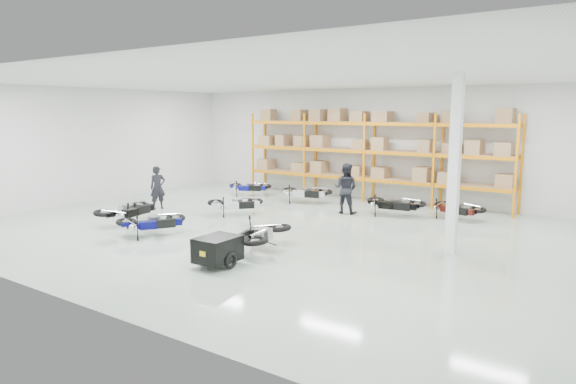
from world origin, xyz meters
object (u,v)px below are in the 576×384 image
Objects in this scene: person_left at (158,188)px; moto_touring_right at (260,230)px; person_back at (346,188)px; moto_silver_left at (236,200)px; moto_blue_centre at (152,218)px; moto_back_c at (394,200)px; moto_back_a at (249,184)px; moto_back_d at (456,205)px; moto_back_b at (305,189)px; moto_black_far_left at (128,207)px; trailer at (218,249)px.

moto_touring_right is at bearing -86.26° from person_left.
moto_silver_left is at bearing 32.19° from person_back.
moto_blue_centre is 0.95× the size of moto_back_c.
moto_back_a is at bearing 12.80° from person_left.
moto_back_a is at bearing 109.04° from moto_back_d.
moto_back_d is (8.81, 0.06, 0.01)m from moto_back_a.
moto_touring_right is 7.26m from moto_back_b.
moto_black_far_left is 1.12× the size of trailer.
trailer is (0.00, -1.60, -0.16)m from moto_touring_right.
moto_touring_right is at bearing -140.24° from moto_blue_centre.
moto_blue_centre reaches higher than moto_back_a.
moto_black_far_left is 5.49m from moto_touring_right.
moto_black_far_left is 1.17× the size of person_left.
moto_silver_left is at bearing -128.22° from moto_black_far_left.
moto_back_d is (6.56, 3.57, -0.02)m from moto_silver_left.
moto_touring_right reaches higher than moto_back_c.
moto_blue_centre is at bearing 159.35° from moto_back_b.
moto_blue_centre is 0.95× the size of person_back.
moto_blue_centre is at bearing 134.53° from moto_silver_left.
moto_back_b is at bearing -62.88° from moto_blue_centre.
moto_silver_left is 5.47m from moto_back_c.
person_left is at bearing 143.67° from moto_back_a.
moto_back_c reaches higher than moto_silver_left.
moto_blue_centre is at bearing -109.16° from person_left.
person_left is 0.89× the size of person_back.
moto_back_a is at bearing 117.78° from moto_touring_right.
moto_black_far_left is 5.77m from trailer.
moto_back_b is 0.99× the size of person_back.
moto_black_far_left is 1.15× the size of moto_back_d.
moto_back_b is 1.11× the size of person_left.
moto_back_c is (6.49, 6.06, -0.02)m from moto_black_far_left.
moto_back_a is 8.81m from moto_back_d.
moto_back_c reaches higher than moto_back_b.
person_left is 6.90m from person_back.
moto_touring_right is at bearing 166.04° from moto_back_c.
moto_touring_right reaches higher than moto_blue_centre.
moto_back_b reaches higher than moto_back_d.
moto_touring_right is 1.04× the size of moto_back_c.
person_back is at bearing 102.76° from moto_back_c.
moto_blue_centre is 1.02× the size of moto_silver_left.
moto_black_far_left is at bearing -127.96° from person_left.
moto_back_d is at bearing 53.71° from moto_touring_right.
moto_silver_left is 3.45m from moto_back_b.
person_left is (-1.23, 2.33, 0.23)m from moto_black_far_left.
moto_black_far_left reaches higher than moto_back_b.
moto_black_far_left is (-1.89, -3.10, 0.06)m from moto_silver_left.
moto_touring_right is at bearing 175.34° from moto_back_d.
person_back is at bearing -127.25° from moto_back_b.
person_back is at bearing -37.99° from person_left.
person_left is (-0.86, -4.28, 0.31)m from moto_back_a.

